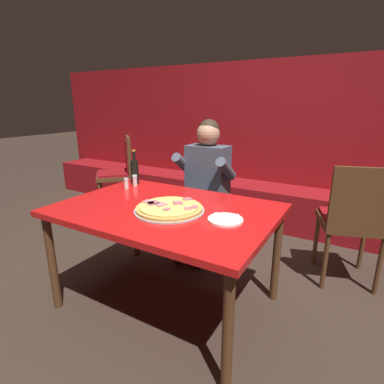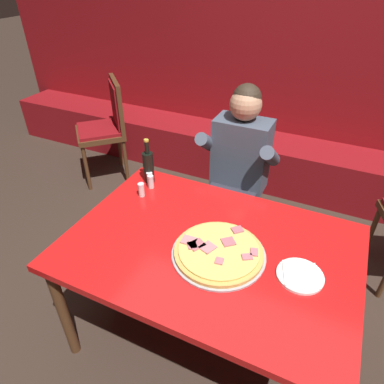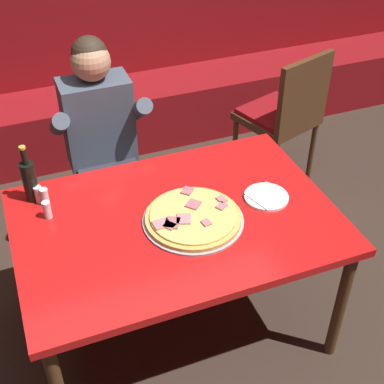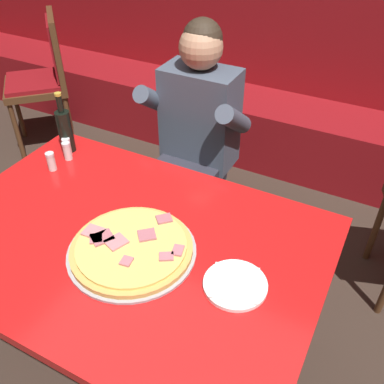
% 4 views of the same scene
% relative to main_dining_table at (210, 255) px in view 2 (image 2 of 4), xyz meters
% --- Properties ---
extents(ground_plane, '(24.00, 24.00, 0.00)m').
position_rel_main_dining_table_xyz_m(ground_plane, '(0.00, 0.00, -0.67)').
color(ground_plane, '#33261E').
extents(booth_wall_panel, '(6.80, 0.16, 1.90)m').
position_rel_main_dining_table_xyz_m(booth_wall_panel, '(0.00, 2.18, 0.28)').
color(booth_wall_panel, maroon).
rests_on(booth_wall_panel, ground_plane).
extents(booth_bench, '(6.46, 0.48, 0.46)m').
position_rel_main_dining_table_xyz_m(booth_bench, '(0.00, 1.86, -0.44)').
color(booth_bench, maroon).
rests_on(booth_bench, ground_plane).
extents(main_dining_table, '(1.44, 0.99, 0.74)m').
position_rel_main_dining_table_xyz_m(main_dining_table, '(0.00, 0.00, 0.00)').
color(main_dining_table, '#4C2D19').
rests_on(main_dining_table, ground_plane).
extents(pizza, '(0.45, 0.45, 0.05)m').
position_rel_main_dining_table_xyz_m(pizza, '(0.06, -0.05, 0.09)').
color(pizza, '#9E9EA3').
rests_on(pizza, main_dining_table).
extents(plate_white_paper, '(0.21, 0.21, 0.02)m').
position_rel_main_dining_table_xyz_m(plate_white_paper, '(0.45, -0.02, 0.08)').
color(plate_white_paper, white).
rests_on(plate_white_paper, main_dining_table).
extents(beer_bottle, '(0.07, 0.07, 0.29)m').
position_rel_main_dining_table_xyz_m(beer_bottle, '(-0.58, 0.37, 0.18)').
color(beer_bottle, black).
rests_on(beer_bottle, main_dining_table).
extents(shaker_oregano, '(0.04, 0.04, 0.09)m').
position_rel_main_dining_table_xyz_m(shaker_oregano, '(-0.55, 0.34, 0.11)').
color(shaker_oregano, silver).
rests_on(shaker_oregano, main_dining_table).
extents(shaker_red_pepper_flakes, '(0.04, 0.04, 0.09)m').
position_rel_main_dining_table_xyz_m(shaker_red_pepper_flakes, '(-0.53, 0.31, 0.11)').
color(shaker_red_pepper_flakes, silver).
rests_on(shaker_red_pepper_flakes, main_dining_table).
extents(shaker_parmesan, '(0.04, 0.04, 0.09)m').
position_rel_main_dining_table_xyz_m(shaker_parmesan, '(-0.53, 0.21, 0.11)').
color(shaker_parmesan, silver).
rests_on(shaker_parmesan, main_dining_table).
extents(diner_seated_blue_shirt, '(0.53, 0.53, 1.27)m').
position_rel_main_dining_table_xyz_m(diner_seated_blue_shirt, '(-0.14, 0.81, 0.03)').
color(diner_seated_blue_shirt, black).
rests_on(diner_seated_blue_shirt, ground_plane).
extents(dining_chair_by_booth, '(0.62, 0.62, 1.00)m').
position_rel_main_dining_table_xyz_m(dining_chair_by_booth, '(-1.62, 1.28, -0.08)').
color(dining_chair_by_booth, '#4C2D19').
rests_on(dining_chair_by_booth, ground_plane).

